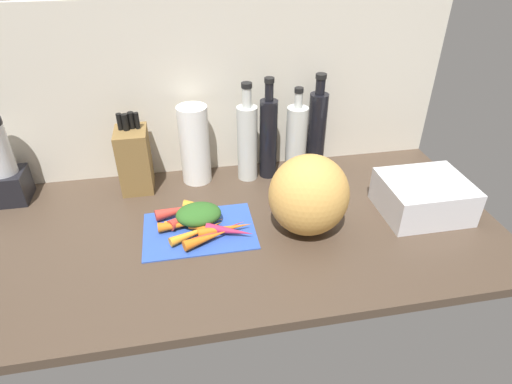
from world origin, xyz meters
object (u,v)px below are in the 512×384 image
carrot_1 (185,217)px  carrot_7 (178,224)px  carrot_11 (183,210)px  dish_rack (423,197)px  cutting_board (199,230)px  bottle_3 (317,129)px  carrot_0 (206,229)px  knife_block (135,159)px  blender_appliance (2,167)px  carrot_10 (207,238)px  carrot_9 (230,231)px  carrot_5 (201,206)px  carrot_2 (194,222)px  carrot_4 (197,232)px  paper_towel_roll (195,145)px  bottle_2 (296,141)px  winter_squash (309,195)px  bottle_0 (247,141)px  bottle_1 (268,137)px  carrot_8 (202,214)px  carrot_6 (219,231)px  carrot_3 (225,229)px

carrot_1 → carrot_7: 3.82cm
carrot_11 → dish_rack: dish_rack is taller
cutting_board → bottle_3: (45.83, 31.61, 15.13)cm
cutting_board → carrot_0: size_ratio=3.11×
knife_block → blender_appliance: (-41.31, -0.32, 1.22)cm
carrot_7 → carrot_10: 11.46cm
carrot_9 → carrot_5: bearing=117.8°
carrot_1 → carrot_2: size_ratio=0.65×
carrot_2 → carrot_5: carrot_5 is taller
carrot_4 → paper_towel_roll: (2.43, 33.56, 11.80)cm
carrot_10 → bottle_2: bottle_2 is taller
winter_squash → paper_towel_roll: size_ratio=0.88×
knife_block → bottle_2: (56.16, -1.38, 2.34)cm
winter_squash → knife_block: bearing=146.6°
carrot_11 → winter_squash: size_ratio=0.70×
carrot_0 → carrot_1: bearing=133.6°
knife_block → bottle_3: 65.01cm
cutting_board → bottle_3: size_ratio=0.93×
carrot_1 → carrot_11: (-0.39, 4.08, 0.09)cm
carrot_1 → bottle_0: bottle_0 is taller
carrot_4 → winter_squash: winter_squash is taller
bottle_1 → dish_rack: (43.76, -31.85, -9.76)cm
carrot_2 → carrot_8: (2.66, 4.00, -0.20)cm
carrot_5 → carrot_6: size_ratio=0.64×
carrot_3 → bottle_2: bottle_2 is taller
cutting_board → paper_towel_roll: 33.48cm
winter_squash → bottle_1: size_ratio=0.67×
carrot_3 → dish_rack: bearing=0.3°
carrot_11 → dish_rack: bearing=-8.5°
carrot_8 → winter_squash: winter_squash is taller
carrot_5 → carrot_9: carrot_5 is taller
carrot_0 → carrot_10: bearing=-93.6°
bottle_2 → carrot_9: bearing=-131.4°
blender_appliance → winter_squash: bearing=-19.9°
carrot_7 → bottle_3: size_ratio=0.33×
bottle_3 → carrot_7: bearing=-149.9°
cutting_board → dish_rack: bearing=-2.2°
winter_squash → dish_rack: bearing=3.0°
carrot_1 → dish_rack: (75.19, -7.25, 3.22)cm
cutting_board → carrot_0: bearing=-41.7°
cutting_board → paper_towel_roll: size_ratio=1.20×
carrot_2 → carrot_3: bearing=-29.7°
blender_appliance → bottle_2: 97.48cm
carrot_0 → carrot_11: (-6.50, 10.50, 0.50)cm
carrot_2 → carrot_4: bearing=-84.7°
blender_appliance → carrot_9: bearing=-25.7°
carrot_11 → bottle_1: size_ratio=0.47×
cutting_board → dish_rack: 71.42cm
carrot_0 → bottle_2: bearing=40.1°
knife_block → blender_appliance: size_ratio=0.94×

